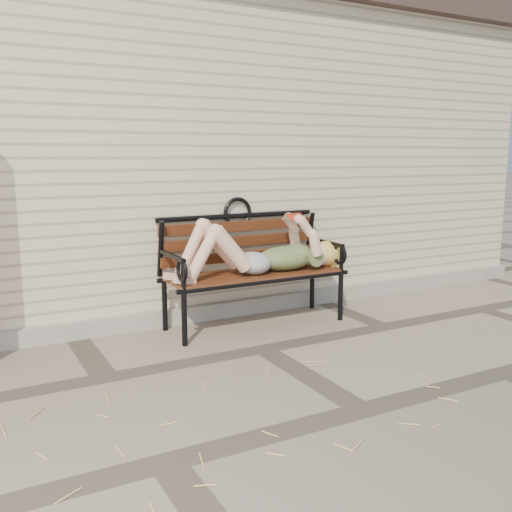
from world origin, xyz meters
TOP-DOWN VIEW (x-y plane):
  - ground at (0.00, 0.00)m, footprint 80.00×80.00m
  - house_wall at (0.00, 3.00)m, footprint 8.00×4.00m
  - house_roof at (0.00, 3.00)m, footprint 8.30×4.30m
  - foundation_strip at (0.00, 0.97)m, footprint 8.00×0.10m
  - garden_bench at (0.26, 0.72)m, footprint 1.76×0.70m
  - reading_woman at (0.27, 0.58)m, footprint 1.66×0.38m
  - straw_scatter at (-0.22, -1.04)m, footprint 2.99×1.59m

SIDE VIEW (x-z plane):
  - ground at x=0.00m, z-range 0.00..0.00m
  - straw_scatter at x=-0.22m, z-range 0.00..0.01m
  - foundation_strip at x=0.00m, z-range 0.00..0.15m
  - garden_bench at x=0.26m, z-range 0.07..1.21m
  - reading_woman at x=0.27m, z-range 0.42..0.94m
  - house_wall at x=0.00m, z-range 0.00..3.00m
  - house_roof at x=0.00m, z-range 3.00..3.30m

